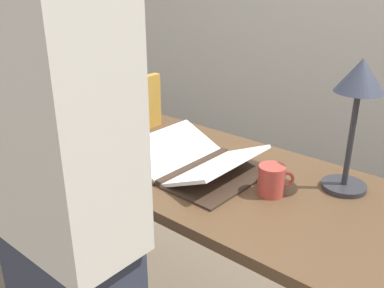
{
  "coord_description": "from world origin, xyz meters",
  "views": [
    {
      "loc": [
        0.92,
        -1.06,
        1.43
      ],
      "look_at": [
        0.04,
        -0.01,
        0.86
      ],
      "focal_mm": 40.0,
      "sensor_mm": 36.0,
      "label": 1
    }
  ],
  "objects_px": {
    "book_stack_tall": "(112,102)",
    "book_standing_upright": "(146,103)",
    "open_book": "(194,162)",
    "person_reader": "(67,222)",
    "coffee_mug": "(272,180)",
    "reading_lamp": "(358,94)"
  },
  "relations": [
    {
      "from": "person_reader",
      "to": "coffee_mug",
      "type": "bearing_deg",
      "value": -107.01
    },
    {
      "from": "book_stack_tall",
      "to": "coffee_mug",
      "type": "bearing_deg",
      "value": -7.69
    },
    {
      "from": "reading_lamp",
      "to": "person_reader",
      "type": "relative_size",
      "value": 0.23
    },
    {
      "from": "open_book",
      "to": "person_reader",
      "type": "xyz_separation_m",
      "value": [
        0.11,
        -0.58,
        0.09
      ]
    },
    {
      "from": "book_stack_tall",
      "to": "person_reader",
      "type": "bearing_deg",
      "value": -45.7
    },
    {
      "from": "open_book",
      "to": "book_standing_upright",
      "type": "relative_size",
      "value": 1.97
    },
    {
      "from": "reading_lamp",
      "to": "person_reader",
      "type": "distance_m",
      "value": 0.87
    },
    {
      "from": "open_book",
      "to": "reading_lamp",
      "type": "bearing_deg",
      "value": 24.74
    },
    {
      "from": "reading_lamp",
      "to": "person_reader",
      "type": "xyz_separation_m",
      "value": [
        -0.34,
        -0.78,
        -0.19
      ]
    },
    {
      "from": "book_stack_tall",
      "to": "book_standing_upright",
      "type": "bearing_deg",
      "value": 11.55
    },
    {
      "from": "reading_lamp",
      "to": "coffee_mug",
      "type": "distance_m",
      "value": 0.36
    },
    {
      "from": "open_book",
      "to": "book_standing_upright",
      "type": "bearing_deg",
      "value": 158.56
    },
    {
      "from": "open_book",
      "to": "reading_lamp",
      "type": "xyz_separation_m",
      "value": [
        0.45,
        0.2,
        0.28
      ]
    },
    {
      "from": "open_book",
      "to": "person_reader",
      "type": "bearing_deg",
      "value": -77.9
    },
    {
      "from": "open_book",
      "to": "book_standing_upright",
      "type": "distance_m",
      "value": 0.46
    },
    {
      "from": "reading_lamp",
      "to": "book_stack_tall",
      "type": "bearing_deg",
      "value": -176.72
    },
    {
      "from": "book_standing_upright",
      "to": "person_reader",
      "type": "relative_size",
      "value": 0.13
    },
    {
      "from": "open_book",
      "to": "person_reader",
      "type": "relative_size",
      "value": 0.25
    },
    {
      "from": "book_stack_tall",
      "to": "reading_lamp",
      "type": "height_order",
      "value": "reading_lamp"
    },
    {
      "from": "open_book",
      "to": "coffee_mug",
      "type": "xyz_separation_m",
      "value": [
        0.3,
        0.02,
        0.02
      ]
    },
    {
      "from": "open_book",
      "to": "person_reader",
      "type": "height_order",
      "value": "person_reader"
    },
    {
      "from": "open_book",
      "to": "book_stack_tall",
      "type": "bearing_deg",
      "value": 168.12
    }
  ]
}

